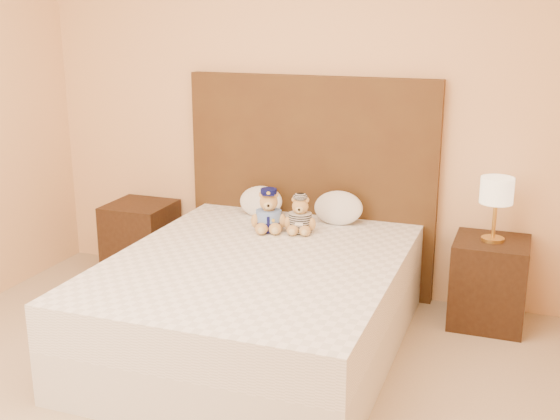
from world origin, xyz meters
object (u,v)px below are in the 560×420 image
object	(u,v)px
nightstand_right	(489,282)
pillow_left	(261,200)
pillow_right	(338,206)
teddy_police	(269,210)
lamp	(497,194)
bed	(257,303)
teddy_prisoner	(300,214)
nightstand_left	(141,239)

from	to	relation	value
nightstand_right	pillow_left	xyz separation A→B (m)	(-1.55, 0.03, 0.38)
pillow_right	teddy_police	bearing A→B (deg)	-139.74
lamp	pillow_right	bearing A→B (deg)	178.27
bed	lamp	size ratio (longest dim) A/B	5.00
nightstand_right	pillow_right	distance (m)	1.07
teddy_prisoner	nightstand_left	bearing A→B (deg)	157.55
lamp	teddy_police	distance (m)	1.41
nightstand_right	teddy_police	distance (m)	1.46
teddy_prisoner	bed	bearing A→B (deg)	-110.18
nightstand_left	lamp	distance (m)	2.56
teddy_police	pillow_right	size ratio (longest dim) A/B	0.83
bed	teddy_prisoner	world-z (taller)	teddy_prisoner
pillow_left	pillow_right	xyz separation A→B (m)	(0.55, 0.00, 0.01)
teddy_police	pillow_left	distance (m)	0.36
bed	pillow_left	world-z (taller)	pillow_left
lamp	teddy_police	size ratio (longest dim) A/B	1.45
nightstand_left	nightstand_right	world-z (taller)	same
teddy_prisoner	nightstand_right	bearing A→B (deg)	0.26
nightstand_left	lamp	world-z (taller)	lamp
nightstand_left	teddy_prisoner	size ratio (longest dim) A/B	2.29
bed	teddy_prisoner	distance (m)	0.68
bed	nightstand_left	size ratio (longest dim) A/B	3.64
bed	teddy_police	distance (m)	0.67
nightstand_left	pillow_right	world-z (taller)	pillow_right
bed	nightstand_right	distance (m)	1.48
bed	lamp	xyz separation A→B (m)	(1.25, 0.80, 0.57)
teddy_prisoner	pillow_left	size ratio (longest dim) A/B	0.77
nightstand_right	teddy_prisoner	xyz separation A→B (m)	(-1.17, -0.25, 0.40)
bed	nightstand_left	distance (m)	1.48
pillow_left	nightstand_left	bearing A→B (deg)	-178.20
nightstand_left	pillow_left	distance (m)	1.03
bed	pillow_right	size ratio (longest dim) A/B	6.05
pillow_left	pillow_right	size ratio (longest dim) A/B	0.94
bed	nightstand_right	bearing A→B (deg)	32.62
teddy_prisoner	teddy_police	bearing A→B (deg)	178.45
nightstand_right	teddy_police	xyz separation A→B (m)	(-1.37, -0.29, 0.41)
nightstand_right	pillow_left	bearing A→B (deg)	178.89
nightstand_left	teddy_prisoner	world-z (taller)	teddy_prisoner
lamp	teddy_police	world-z (taller)	lamp
nightstand_left	teddy_prisoner	bearing A→B (deg)	-10.64
nightstand_right	teddy_police	bearing A→B (deg)	-168.19
nightstand_left	teddy_prisoner	xyz separation A→B (m)	(1.33, -0.25, 0.40)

